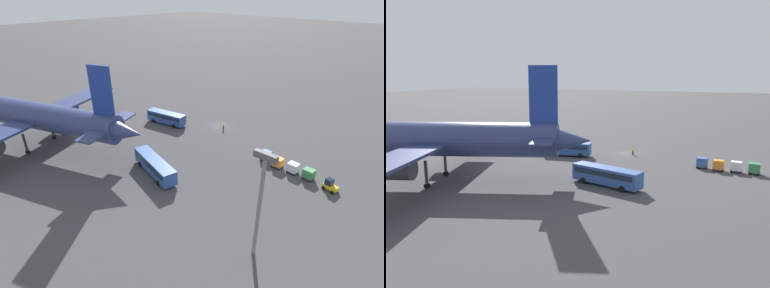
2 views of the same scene
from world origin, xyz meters
TOP-DOWN VIEW (x-y plane):
  - ground_plane at (0.00, 0.00)m, footprint 600.00×600.00m
  - airplane at (22.80, 36.61)m, footprint 53.49×46.43m
  - shuttle_bus_near at (10.79, 8.41)m, footprint 10.77×4.67m
  - shuttle_bus_far at (-5.28, 25.52)m, footprint 12.44×5.29m
  - worker_person at (-1.99, 0.94)m, footprint 0.38×0.38m
  - cargo_cart_green at (-26.85, 7.35)m, footprint 2.07×1.77m
  - cargo_cart_white at (-23.80, 7.40)m, footprint 2.07×1.77m
  - cargo_cart_orange at (-20.75, 7.65)m, footprint 2.07×1.77m
  - cargo_cart_blue at (-17.70, 6.87)m, footprint 2.07×1.77m

SIDE VIEW (x-z plane):
  - ground_plane at x=0.00m, z-range 0.00..0.00m
  - worker_person at x=-1.99m, z-range 0.00..1.74m
  - cargo_cart_green at x=-26.85m, z-range 0.16..2.22m
  - cargo_cart_white at x=-23.80m, z-range 0.16..2.22m
  - cargo_cart_orange at x=-20.75m, z-range 0.16..2.22m
  - cargo_cart_blue at x=-17.70m, z-range 0.16..2.22m
  - shuttle_bus_near at x=10.79m, z-range 0.31..3.34m
  - shuttle_bus_far at x=-5.28m, z-range 0.32..3.40m
  - airplane at x=22.80m, z-range -2.39..16.91m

